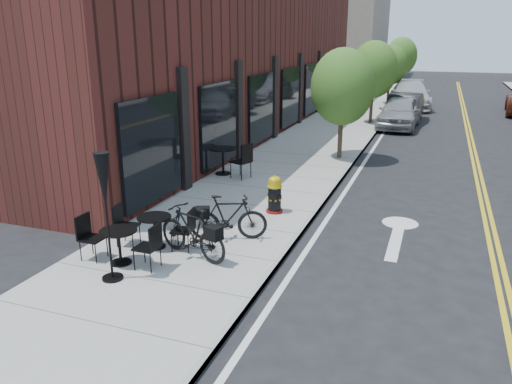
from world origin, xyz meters
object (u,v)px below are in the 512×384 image
at_px(bistro_set_b, 119,242).
at_px(bistro_set_c, 223,157).
at_px(fire_hydrant, 275,195).
at_px(bistro_set_a, 155,227).
at_px(parked_car_b, 404,108).
at_px(bicycle_left, 192,232).
at_px(parked_car_a, 399,112).
at_px(parked_car_c, 410,95).
at_px(patio_umbrella, 104,190).
at_px(bicycle_right, 229,217).

distance_m(bistro_set_b, bistro_set_c, 6.67).
bearing_deg(fire_hydrant, bistro_set_a, -101.28).
bearing_deg(parked_car_b, bistro_set_b, -97.75).
relative_size(bicycle_left, parked_car_a, 0.39).
xyz_separation_m(bistro_set_a, parked_car_c, (3.40, 24.39, 0.25)).
bearing_deg(parked_car_c, bistro_set_c, -110.23).
bearing_deg(parked_car_a, patio_umbrella, -98.23).
relative_size(bicycle_left, bistro_set_c, 0.85).
bearing_deg(bistro_set_a, bistro_set_c, 91.80).
bearing_deg(bicycle_left, bistro_set_c, -142.88).
height_order(bistro_set_b, parked_car_b, parked_car_b).
distance_m(bicycle_left, bistro_set_a, 0.95).
distance_m(bistro_set_a, bistro_set_c, 5.81).
bearing_deg(bicycle_left, fire_hydrant, -173.95).
height_order(bicycle_right, bistro_set_b, bicycle_right).
height_order(fire_hydrant, bistro_set_a, fire_hydrant).
xyz_separation_m(bicycle_left, parked_car_b, (2.55, 18.73, 0.10)).
bearing_deg(parked_car_a, bistro_set_b, -99.33).
bearing_deg(bistro_set_a, bistro_set_b, -112.38).
height_order(bicycle_left, parked_car_c, parked_car_c).
distance_m(bistro_set_a, parked_car_c, 24.62).
bearing_deg(parked_car_a, parked_car_b, 89.29).
bearing_deg(bistro_set_c, bicycle_right, -45.36).
xyz_separation_m(fire_hydrant, parked_car_c, (1.77, 21.50, 0.24)).
distance_m(bistro_set_b, patio_umbrella, 1.38).
height_order(bistro_set_a, patio_umbrella, patio_umbrella).
bearing_deg(bicycle_right, bistro_set_b, 118.23).
distance_m(parked_car_a, parked_car_c, 7.53).
bearing_deg(parked_car_c, bicycle_right, -102.20).
bearing_deg(bistro_set_c, parked_car_a, 88.03).
relative_size(bistro_set_a, bistro_set_b, 1.01).
xyz_separation_m(bicycle_left, patio_umbrella, (-0.92, -1.34, 1.14)).
distance_m(fire_hydrant, bicycle_right, 2.01).
bearing_deg(bicycle_left, bicycle_right, -177.65).
distance_m(bicycle_left, parked_car_a, 17.19).
bearing_deg(parked_car_c, patio_umbrella, -104.42).
bearing_deg(bicycle_left, bistro_set_b, -38.59).
bearing_deg(bicycle_left, patio_umbrella, -15.57).
xyz_separation_m(parked_car_a, parked_car_c, (0.00, 7.53, 0.05)).
xyz_separation_m(bicycle_left, parked_car_c, (2.46, 24.54, 0.17)).
relative_size(bicycle_right, bistro_set_c, 0.80).
height_order(bicycle_left, bistro_set_b, bicycle_left).
height_order(bicycle_left, parked_car_b, parked_car_b).
bearing_deg(fire_hydrant, bistro_set_b, -97.98).
bearing_deg(fire_hydrant, parked_car_a, 100.97).
distance_m(fire_hydrant, bicycle_left, 3.12).
bearing_deg(fire_hydrant, parked_car_b, 101.43).
bearing_deg(patio_umbrella, parked_car_b, 80.18).
relative_size(bistro_set_b, parked_car_b, 0.36).
relative_size(fire_hydrant, parked_car_b, 0.21).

